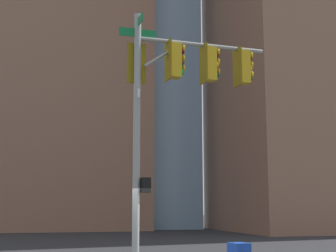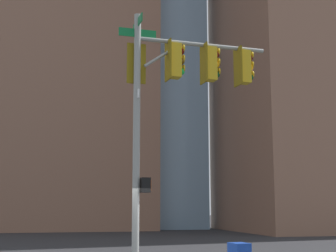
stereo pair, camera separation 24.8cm
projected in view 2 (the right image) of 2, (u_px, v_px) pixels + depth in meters
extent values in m
cylinder|color=gray|center=(136.00, 144.00, 13.36)|extent=(0.19, 0.19, 7.40)
cylinder|color=gray|center=(203.00, 45.00, 14.41)|extent=(3.93, 0.39, 0.12)
cylinder|color=gray|center=(162.00, 56.00, 13.97)|extent=(1.04, 0.15, 0.75)
cube|color=#0F6B33|center=(138.00, 23.00, 13.92)|extent=(0.10, 1.04, 0.24)
cube|color=#0F6B33|center=(138.00, 33.00, 13.87)|extent=(1.08, 0.10, 0.24)
cube|color=white|center=(137.00, 95.00, 13.58)|extent=(0.06, 0.45, 0.24)
cube|color=gold|center=(174.00, 61.00, 14.07)|extent=(0.36, 0.36, 1.00)
cube|color=#775E0F|center=(168.00, 60.00, 14.01)|extent=(0.08, 0.55, 1.16)
sphere|color=#470A07|center=(181.00, 51.00, 14.18)|extent=(0.20, 0.20, 0.20)
cylinder|color=gold|center=(183.00, 49.00, 14.21)|extent=(0.06, 0.23, 0.23)
sphere|color=#4C330A|center=(181.00, 61.00, 14.13)|extent=(0.20, 0.20, 0.20)
cylinder|color=gold|center=(183.00, 59.00, 14.16)|extent=(0.06, 0.23, 0.23)
sphere|color=green|center=(181.00, 72.00, 14.08)|extent=(0.20, 0.20, 0.20)
cylinder|color=gold|center=(183.00, 69.00, 14.11)|extent=(0.06, 0.23, 0.23)
cube|color=gold|center=(210.00, 64.00, 14.38)|extent=(0.36, 0.36, 1.00)
cube|color=#775E0F|center=(204.00, 64.00, 14.33)|extent=(0.08, 0.55, 1.16)
sphere|color=#470A07|center=(216.00, 55.00, 14.49)|extent=(0.20, 0.20, 0.20)
cylinder|color=gold|center=(218.00, 52.00, 14.52)|extent=(0.06, 0.23, 0.23)
sphere|color=#F29E0C|center=(216.00, 65.00, 14.44)|extent=(0.20, 0.20, 0.20)
cylinder|color=gold|center=(218.00, 62.00, 14.48)|extent=(0.06, 0.23, 0.23)
sphere|color=#0A3819|center=(216.00, 75.00, 14.39)|extent=(0.20, 0.20, 0.20)
cylinder|color=gold|center=(218.00, 72.00, 14.43)|extent=(0.06, 0.23, 0.23)
cube|color=gold|center=(244.00, 67.00, 14.70)|extent=(0.36, 0.36, 1.00)
cube|color=#775E0F|center=(238.00, 67.00, 14.64)|extent=(0.08, 0.55, 1.16)
sphere|color=#470A07|center=(250.00, 58.00, 14.81)|extent=(0.20, 0.20, 0.20)
cylinder|color=gold|center=(252.00, 55.00, 14.84)|extent=(0.06, 0.23, 0.23)
sphere|color=#F29E0C|center=(250.00, 68.00, 14.76)|extent=(0.20, 0.20, 0.20)
cylinder|color=gold|center=(252.00, 65.00, 14.79)|extent=(0.06, 0.23, 0.23)
sphere|color=#0A3819|center=(250.00, 77.00, 14.71)|extent=(0.20, 0.20, 0.20)
cylinder|color=gold|center=(252.00, 75.00, 14.74)|extent=(0.06, 0.23, 0.23)
cube|color=gold|center=(135.00, 65.00, 14.01)|extent=(0.36, 0.36, 1.00)
cube|color=#775E0F|center=(136.00, 63.00, 13.83)|extent=(0.55, 0.08, 1.16)
sphere|color=#470A07|center=(133.00, 57.00, 14.25)|extent=(0.20, 0.20, 0.20)
cylinder|color=gold|center=(133.00, 55.00, 14.33)|extent=(0.23, 0.06, 0.23)
sphere|color=#4C330A|center=(133.00, 67.00, 14.20)|extent=(0.20, 0.20, 0.20)
cylinder|color=gold|center=(133.00, 65.00, 14.28)|extent=(0.23, 0.06, 0.23)
sphere|color=green|center=(133.00, 77.00, 14.15)|extent=(0.20, 0.20, 0.20)
cylinder|color=gold|center=(133.00, 75.00, 14.23)|extent=(0.23, 0.06, 0.23)
cube|color=black|center=(145.00, 185.00, 13.25)|extent=(0.28, 0.38, 0.40)
cube|color=#EA5914|center=(150.00, 185.00, 13.29)|extent=(0.04, 0.25, 0.28)
cube|color=#845B47|center=(48.00, 40.00, 50.59)|extent=(19.63, 18.67, 38.00)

